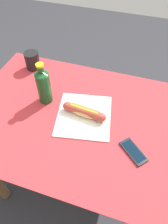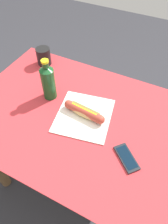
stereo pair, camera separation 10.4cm
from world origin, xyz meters
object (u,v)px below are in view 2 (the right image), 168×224
drinking_cup (44,56)px  hot_dog (84,112)px  cell_phone (127,158)px  soda_bottle (48,82)px

drinking_cup → hot_dog: bearing=-33.2°
cell_phone → drinking_cup: bearing=149.6°
hot_dog → drinking_cup: (-0.43, 0.28, 0.02)m
soda_bottle → cell_phone: bearing=-19.3°
soda_bottle → drinking_cup: size_ratio=2.19×
soda_bottle → drinking_cup: soda_bottle is taller
hot_dog → drinking_cup: drinking_cup is taller
cell_phone → soda_bottle: 0.55m
cell_phone → hot_dog: bearing=154.2°
cell_phone → soda_bottle: (-0.51, 0.18, 0.10)m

